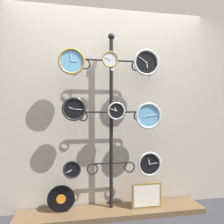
{
  "coord_description": "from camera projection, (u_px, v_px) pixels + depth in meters",
  "views": [
    {
      "loc": [
        -0.47,
        -2.15,
        1.24
      ],
      "look_at": [
        0.0,
        0.36,
        1.21
      ],
      "focal_mm": 35.0,
      "sensor_mm": 36.0,
      "label": 1
    }
  ],
  "objects": [
    {
      "name": "clock_top_center",
      "position": [
        110.0,
        59.0,
        2.52
      ],
      "size": [
        0.19,
        0.04,
        0.19
      ],
      "color": "silver"
    },
    {
      "name": "vinyl_record",
      "position": [
        61.0,
        199.0,
        2.48
      ],
      "size": [
        0.31,
        0.01,
        0.31
      ],
      "color": "black",
      "rests_on": "low_shelf"
    },
    {
      "name": "low_shelf",
      "position": [
        112.0,
        212.0,
        2.56
      ],
      "size": [
        2.2,
        0.36,
        0.06
      ],
      "color": "brown",
      "rests_on": "ground_plane"
    },
    {
      "name": "clock_middle_center",
      "position": [
        116.0,
        111.0,
        2.54
      ],
      "size": [
        0.21,
        0.04,
        0.21
      ],
      "color": "black"
    },
    {
      "name": "clock_middle_left",
      "position": [
        74.0,
        109.0,
        2.44
      ],
      "size": [
        0.27,
        0.04,
        0.27
      ],
      "color": "black"
    },
    {
      "name": "price_tag_upper",
      "position": [
        75.0,
        76.0,
        2.43
      ],
      "size": [
        0.04,
        0.0,
        0.03
      ],
      "color": "white"
    },
    {
      "name": "clock_top_left",
      "position": [
        72.0,
        61.0,
        2.42
      ],
      "size": [
        0.3,
        0.04,
        0.3
      ],
      "color": "#60A8DB"
    },
    {
      "name": "clock_bottom_left",
      "position": [
        72.0,
        170.0,
        2.44
      ],
      "size": [
        0.2,
        0.04,
        0.2
      ],
      "color": "black"
    },
    {
      "name": "clock_middle_right",
      "position": [
        148.0,
        116.0,
        2.6
      ],
      "size": [
        0.32,
        0.04,
        0.32
      ],
      "color": "#60A8DB"
    },
    {
      "name": "shop_wall",
      "position": [
        109.0,
        96.0,
        2.76
      ],
      "size": [
        4.4,
        0.04,
        2.8
      ],
      "color": "#BCB2A3",
      "rests_on": "ground_plane"
    },
    {
      "name": "picture_frame",
      "position": [
        147.0,
        196.0,
        2.6
      ],
      "size": [
        0.36,
        0.02,
        0.3
      ],
      "color": "olive",
      "rests_on": "low_shelf"
    },
    {
      "name": "clock_top_right",
      "position": [
        146.0,
        63.0,
        2.59
      ],
      "size": [
        0.32,
        0.04,
        0.32
      ],
      "color": "black"
    },
    {
      "name": "display_stand",
      "position": [
        111.0,
        145.0,
        2.61
      ],
      "size": [
        0.79,
        0.38,
        2.14
      ],
      "color": "black",
      "rests_on": "ground_plane"
    },
    {
      "name": "price_tag_mid",
      "position": [
        112.0,
        69.0,
        2.52
      ],
      "size": [
        0.04,
        0.0,
        0.03
      ],
      "color": "white"
    },
    {
      "name": "price_tag_lower",
      "position": [
        150.0,
        77.0,
        2.6
      ],
      "size": [
        0.04,
        0.0,
        0.03
      ],
      "color": "white"
    },
    {
      "name": "clock_bottom_right",
      "position": [
        149.0,
        164.0,
        2.58
      ],
      "size": [
        0.29,
        0.04,
        0.29
      ],
      "color": "black"
    }
  ]
}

